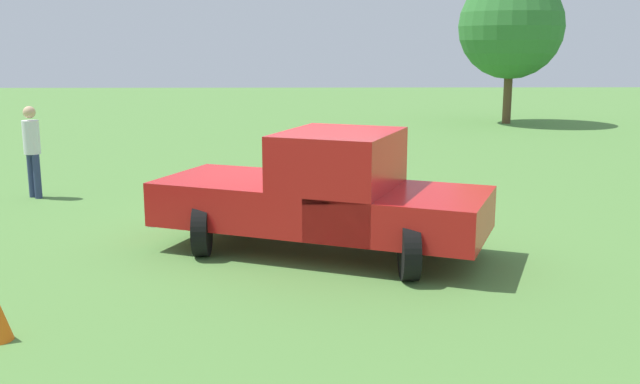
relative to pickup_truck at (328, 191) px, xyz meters
name	(u,v)px	position (x,y,z in m)	size (l,w,h in m)	color
ground_plane	(307,235)	(1.02, 0.30, -0.92)	(80.00, 80.00, 0.00)	#54843D
pickup_truck	(328,191)	(0.00, 0.00, 0.00)	(3.48, 5.11, 1.79)	black
person_bystander	(32,146)	(3.96, 5.71, 0.12)	(0.45, 0.45, 1.82)	navy
tree_back_left	(511,27)	(17.47, -7.38, 2.73)	(3.93, 3.93, 5.62)	brown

